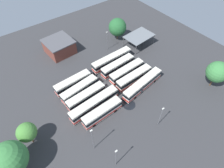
% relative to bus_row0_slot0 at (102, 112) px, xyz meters
% --- Properties ---
extents(ground_plane, '(96.15, 96.15, 0.00)m').
position_rel_bus_row0_slot0_xyz_m(ground_plane, '(7.14, 7.54, -1.91)').
color(ground_plane, '#333335').
extents(bus_row0_slot0, '(11.72, 2.90, 3.61)m').
position_rel_bus_row0_slot0_xyz_m(bus_row0_slot0, '(0.00, 0.00, 0.00)').
color(bus_row0_slot0, silver).
rests_on(bus_row0_slot0, ground_plane).
extents(bus_row0_slot1, '(15.21, 3.37, 3.61)m').
position_rel_bus_row0_slot0_xyz_m(bus_row0_slot1, '(-0.27, 3.55, 0.00)').
color(bus_row0_slot1, silver).
rests_on(bus_row0_slot1, ground_plane).
extents(bus_row0_slot2, '(12.10, 3.23, 3.61)m').
position_rel_bus_row0_slot0_xyz_m(bus_row0_slot2, '(-0.61, 7.08, 0.00)').
color(bus_row0_slot2, silver).
rests_on(bus_row0_slot2, ground_plane).
extents(bus_row0_slot3, '(12.11, 3.79, 3.61)m').
position_rel_bus_row0_slot0_xyz_m(bus_row0_slot3, '(-0.74, 10.46, 0.00)').
color(bus_row0_slot3, silver).
rests_on(bus_row0_slot3, ground_plane).
extents(bus_row0_slot4, '(11.75, 2.93, 3.61)m').
position_rel_bus_row0_slot0_xyz_m(bus_row0_slot4, '(-0.99, 13.97, 0.00)').
color(bus_row0_slot4, silver).
rests_on(bus_row0_slot4, ground_plane).
extents(bus_row1_slot0, '(15.28, 4.42, 3.61)m').
position_rel_bus_row0_slot0_xyz_m(bus_row1_slot0, '(15.42, 0.88, 0.00)').
color(bus_row1_slot0, silver).
rests_on(bus_row1_slot0, ground_plane).
extents(bus_row1_slot1, '(12.70, 2.87, 3.61)m').
position_rel_bus_row0_slot0_xyz_m(bus_row1_slot1, '(15.22, 4.55, 0.00)').
color(bus_row1_slot1, silver).
rests_on(bus_row1_slot1, ground_plane).
extents(bus_row1_slot2, '(12.69, 3.08, 3.61)m').
position_rel_bus_row0_slot0_xyz_m(bus_row1_slot2, '(15.18, 7.99, 0.00)').
color(bus_row1_slot2, silver).
rests_on(bus_row1_slot2, ground_plane).
extents(bus_row1_slot3, '(12.38, 3.09, 3.61)m').
position_rel_bus_row0_slot0_xyz_m(bus_row1_slot3, '(14.43, 11.73, 0.00)').
color(bus_row1_slot3, silver).
rests_on(bus_row1_slot3, ground_plane).
extents(bus_row1_slot4, '(15.14, 2.82, 3.61)m').
position_rel_bus_row0_slot0_xyz_m(bus_row1_slot4, '(14.74, 15.40, 0.00)').
color(bus_row1_slot4, silver).
rests_on(bus_row1_slot4, ground_plane).
extents(depot_building, '(10.00, 10.22, 5.02)m').
position_rel_bus_row0_slot0_xyz_m(depot_building, '(3.47, 31.91, 0.62)').
color(depot_building, brown).
rests_on(depot_building, ground_plane).
extents(maintenance_shelter, '(10.88, 7.97, 4.20)m').
position_rel_bus_row0_slot0_xyz_m(maintenance_shelter, '(29.27, 17.92, 2.11)').
color(maintenance_shelter, slate).
rests_on(maintenance_shelter, ground_plane).
extents(lamp_post_near_entrance, '(0.56, 0.28, 7.36)m').
position_rel_bus_row0_slot0_xyz_m(lamp_post_near_entrance, '(10.28, -10.79, 2.18)').
color(lamp_post_near_entrance, slate).
rests_on(lamp_post_near_entrance, ground_plane).
extents(lamp_post_mid_lot, '(0.56, 0.28, 7.53)m').
position_rel_bus_row0_slot0_xyz_m(lamp_post_mid_lot, '(18.22, 22.86, 2.27)').
color(lamp_post_mid_lot, slate).
rests_on(lamp_post_mid_lot, ground_plane).
extents(lamp_post_far_corner, '(0.56, 0.28, 8.81)m').
position_rel_bus_row0_slot0_xyz_m(lamp_post_far_corner, '(-6.73, -6.08, 2.92)').
color(lamp_post_far_corner, slate).
rests_on(lamp_post_far_corner, ground_plane).
extents(lamp_post_by_building, '(0.56, 0.28, 7.66)m').
position_rel_bus_row0_slot0_xyz_m(lamp_post_by_building, '(-4.92, -12.26, 2.34)').
color(lamp_post_by_building, slate).
rests_on(lamp_post_by_building, ground_plane).
extents(tree_north_edge, '(6.35, 6.35, 9.01)m').
position_rel_bus_row0_slot0_xyz_m(tree_north_edge, '(33.32, -10.92, 3.92)').
color(tree_north_edge, brown).
rests_on(tree_north_edge, ground_plane).
extents(tree_northwest, '(4.64, 4.64, 7.12)m').
position_rel_bus_row0_slot0_xyz_m(tree_northwest, '(-17.90, 4.40, 2.87)').
color(tree_northwest, brown).
rests_on(tree_northwest, ground_plane).
extents(tree_south_edge, '(6.73, 6.73, 8.57)m').
position_rel_bus_row0_slot0_xyz_m(tree_south_edge, '(25.36, 25.97, 3.29)').
color(tree_south_edge, brown).
rests_on(tree_south_edge, ground_plane).
extents(tree_northeast, '(7.51, 7.51, 9.89)m').
position_rel_bus_row0_slot0_xyz_m(tree_northeast, '(-22.72, -0.24, 4.23)').
color(tree_northeast, brown).
rests_on(tree_northeast, ground_plane).
extents(puddle_near_shelter, '(4.35, 4.35, 0.01)m').
position_rel_bus_row0_slot0_xyz_m(puddle_near_shelter, '(6.16, 15.33, -1.90)').
color(puddle_near_shelter, black).
rests_on(puddle_near_shelter, ground_plane).
extents(puddle_between_rows, '(3.71, 3.71, 0.01)m').
position_rel_bus_row0_slot0_xyz_m(puddle_between_rows, '(8.27, -1.45, -1.90)').
color(puddle_between_rows, black).
rests_on(puddle_between_rows, ground_plane).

